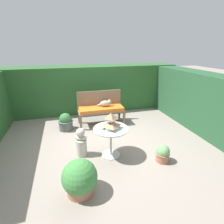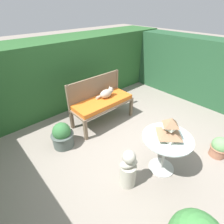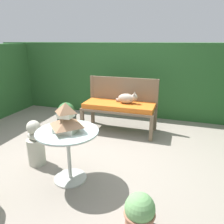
{
  "view_description": "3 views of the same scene",
  "coord_description": "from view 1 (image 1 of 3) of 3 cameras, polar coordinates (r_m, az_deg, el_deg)",
  "views": [
    {
      "loc": [
        -0.82,
        -3.81,
        2.25
      ],
      "look_at": [
        0.29,
        0.23,
        0.66
      ],
      "focal_mm": 28.0,
      "sensor_mm": 36.0,
      "label": 1
    },
    {
      "loc": [
        -1.87,
        -1.55,
        2.32
      ],
      "look_at": [
        -0.04,
        0.48,
        0.58
      ],
      "focal_mm": 28.0,
      "sensor_mm": 36.0,
      "label": 2
    },
    {
      "loc": [
        1.24,
        -2.72,
        1.65
      ],
      "look_at": [
        0.2,
        0.47,
        0.55
      ],
      "focal_mm": 35.0,
      "sensor_mm": 36.0,
      "label": 3
    }
  ],
  "objects": [
    {
      "name": "bench_backrest",
      "position": [
        5.4,
        -4.19,
        4.01
      ],
      "size": [
        1.35,
        0.06,
        0.99
      ],
      "color": "brown",
      "rests_on": "ground"
    },
    {
      "name": "garden_bench",
      "position": [
        5.23,
        -3.56,
        0.75
      ],
      "size": [
        1.35,
        0.56,
        0.55
      ],
      "color": "brown",
      "rests_on": "ground"
    },
    {
      "name": "potted_plant_patio_mid",
      "position": [
        3.02,
        -10.47,
        -20.64
      ],
      "size": [
        0.57,
        0.57,
        0.59
      ],
      "color": "#9E664C",
      "rests_on": "ground"
    },
    {
      "name": "garden_bust",
      "position": [
        3.87,
        -10.04,
        -9.97
      ],
      "size": [
        0.3,
        0.24,
        0.64
      ],
      "rotation": [
        0.0,
        0.0,
        -0.36
      ],
      "color": "#B7B2A3",
      "rests_on": "ground"
    },
    {
      "name": "potted_plant_hedge_corner",
      "position": [
        5.12,
        -14.91,
        -3.22
      ],
      "size": [
        0.42,
        0.42,
        0.5
      ],
      "color": "#4C5651",
      "rests_on": "ground"
    },
    {
      "name": "foliage_hedge_back",
      "position": [
        6.49,
        -7.81,
        7.66
      ],
      "size": [
        6.4,
        1.03,
        1.61
      ],
      "primitive_type": "cube",
      "color": "#285628",
      "rests_on": "ground"
    },
    {
      "name": "foliage_hedge_right",
      "position": [
        5.61,
        26.3,
        3.46
      ],
      "size": [
        0.7,
        3.55,
        1.58
      ],
      "primitive_type": "cube",
      "color": "#234C2D",
      "rests_on": "ground"
    },
    {
      "name": "pagoda_birdhouse",
      "position": [
        3.57,
        -0.39,
        -3.25
      ],
      "size": [
        0.33,
        0.33,
        0.34
      ],
      "color": "silver",
      "rests_on": "patio_table"
    },
    {
      "name": "ground",
      "position": [
        4.5,
        -2.84,
        -9.29
      ],
      "size": [
        30.0,
        30.0,
        0.0
      ],
      "primitive_type": "plane",
      "color": "gray"
    },
    {
      "name": "cat",
      "position": [
        5.24,
        -2.17,
        2.86
      ],
      "size": [
        0.42,
        0.2,
        0.22
      ],
      "rotation": [
        0.0,
        0.0,
        0.06
      ],
      "color": "#A89989",
      "rests_on": "garden_bench"
    },
    {
      "name": "patio_table",
      "position": [
        3.7,
        -0.38,
        -7.24
      ],
      "size": [
        0.74,
        0.74,
        0.65
      ],
      "color": "#B7B7B2",
      "rests_on": "ground"
    },
    {
      "name": "potted_plant_table_far",
      "position": [
        3.82,
        16.22,
        -12.88
      ],
      "size": [
        0.29,
        0.29,
        0.38
      ],
      "color": "#9E664C",
      "rests_on": "ground"
    }
  ]
}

